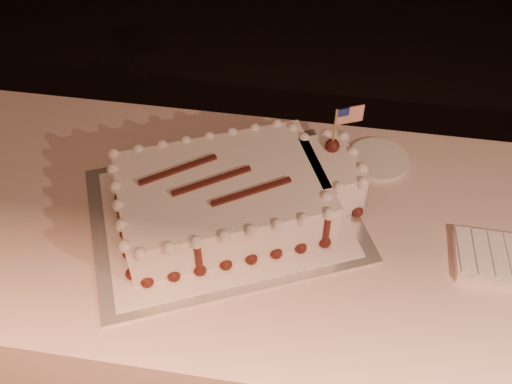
# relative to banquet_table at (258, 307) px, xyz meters

# --- Properties ---
(room_shell) EXTENTS (6.10, 8.10, 2.90)m
(room_shell) POSITION_rel_banquet_table_xyz_m (0.00, -0.60, 1.02)
(room_shell) COLOR black
(room_shell) RESTS_ON ground
(banquet_table) EXTENTS (2.40, 0.80, 0.75)m
(banquet_table) POSITION_rel_banquet_table_xyz_m (0.00, 0.00, 0.00)
(banquet_table) COLOR beige
(banquet_table) RESTS_ON ground
(cake_board) EXTENTS (0.77, 0.69, 0.01)m
(cake_board) POSITION_rel_banquet_table_xyz_m (-0.09, 0.01, 0.38)
(cake_board) COLOR white
(cake_board) RESTS_ON banquet_table
(doily) EXTENTS (0.69, 0.62, 0.00)m
(doily) POSITION_rel_banquet_table_xyz_m (-0.09, 0.01, 0.38)
(doily) COLOR white
(doily) RESTS_ON cake_board
(sheet_cake) EXTENTS (0.62, 0.49, 0.24)m
(sheet_cake) POSITION_rel_banquet_table_xyz_m (-0.06, 0.03, 0.44)
(sheet_cake) COLOR white
(sheet_cake) RESTS_ON doily
(napkin_stack) EXTENTS (0.20, 0.15, 0.03)m
(napkin_stack) POSITION_rel_banquet_table_xyz_m (0.56, -0.03, 0.39)
(napkin_stack) COLOR white
(napkin_stack) RESTS_ON banquet_table
(side_plate) EXTENTS (0.16, 0.16, 0.01)m
(side_plate) POSITION_rel_banquet_table_xyz_m (0.28, 0.27, 0.38)
(side_plate) COLOR white
(side_plate) RESTS_ON banquet_table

